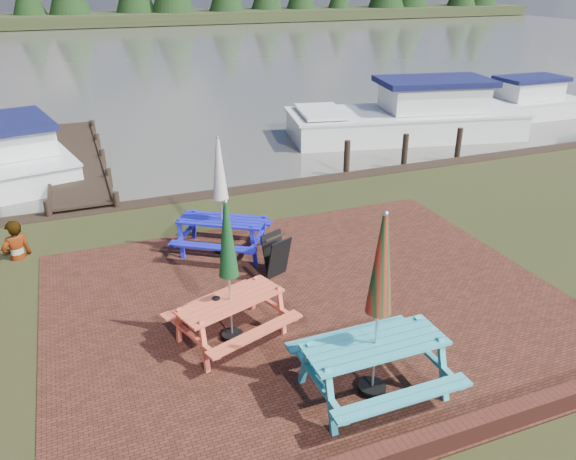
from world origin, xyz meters
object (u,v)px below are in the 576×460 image
at_px(boat_far, 517,105).
at_px(picnic_table_red, 230,294).
at_px(picnic_table_blue, 222,214).
at_px(boat_near, 410,119).
at_px(boat_jetty, 19,152).
at_px(chalkboard, 276,255).
at_px(jetty, 75,159).
at_px(person, 10,222).
at_px(picnic_table_teal, 376,335).

bearing_deg(boat_far, picnic_table_red, 125.55).
distance_m(picnic_table_blue, boat_near, 11.48).
distance_m(picnic_table_red, boat_jetty, 11.74).
height_order(picnic_table_blue, chalkboard, picnic_table_blue).
height_order(boat_jetty, boat_far, boat_jetty).
xyz_separation_m(boat_jetty, boat_far, (19.02, -0.27, -0.01)).
bearing_deg(boat_near, picnic_table_red, 147.14).
distance_m(picnic_table_red, jetty, 10.90).
distance_m(picnic_table_blue, person, 4.22).
bearing_deg(picnic_table_teal, picnic_table_red, 126.70).
xyz_separation_m(picnic_table_teal, chalkboard, (-0.08, 3.64, -0.53)).
bearing_deg(person, boat_near, 179.80).
bearing_deg(boat_far, person, 109.78).
xyz_separation_m(jetty, boat_near, (11.70, -0.64, 0.37)).
relative_size(boat_jetty, person, 4.14).
xyz_separation_m(chalkboard, person, (-4.72, 2.61, 0.40)).
height_order(picnic_table_red, jetty, picnic_table_red).
relative_size(picnic_table_red, chalkboard, 2.87).
distance_m(chalkboard, boat_near, 11.85).
bearing_deg(person, picnic_table_teal, 103.55).
bearing_deg(chalkboard, person, 128.00).
bearing_deg(jetty, person, -102.37).
bearing_deg(chalkboard, boat_near, 21.95).
bearing_deg(boat_near, boat_jetty, 96.42).
height_order(picnic_table_blue, boat_jetty, picnic_table_blue).
distance_m(picnic_table_teal, boat_near, 14.61).
xyz_separation_m(jetty, person, (-1.40, -6.40, 0.71)).
xyz_separation_m(picnic_table_blue, jetty, (-2.62, 7.67, -0.75)).
height_order(picnic_table_red, chalkboard, picnic_table_red).
distance_m(boat_jetty, boat_far, 19.03).
bearing_deg(chalkboard, boat_jetty, 94.22).
bearing_deg(picnic_table_red, picnic_table_blue, 57.63).
xyz_separation_m(boat_far, person, (-18.85, -6.63, 0.47)).
relative_size(picnic_table_blue, chalkboard, 2.99).
xyz_separation_m(picnic_table_teal, boat_far, (14.05, 12.88, -0.60)).
xyz_separation_m(chalkboard, boat_far, (14.13, 9.24, -0.07)).
bearing_deg(jetty, boat_jetty, 162.63).
bearing_deg(boat_jetty, picnic_table_blue, -75.05).
relative_size(boat_near, person, 5.42).
height_order(picnic_table_red, boat_jetty, picnic_table_red).
bearing_deg(chalkboard, boat_far, 10.16).
bearing_deg(jetty, picnic_table_blue, -71.12).
distance_m(picnic_table_teal, jetty, 13.13).
xyz_separation_m(picnic_table_red, boat_jetty, (-3.50, 11.20, -0.46)).
xyz_separation_m(picnic_table_red, picnic_table_blue, (0.70, 3.03, 0.03)).
bearing_deg(picnic_table_red, boat_far, 15.77).
height_order(picnic_table_teal, picnic_table_red, picnic_table_teal).
bearing_deg(boat_far, boat_near, 98.98).
height_order(picnic_table_red, picnic_table_blue, picnic_table_blue).
relative_size(picnic_table_teal, boat_far, 0.46).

